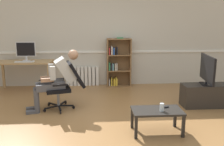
% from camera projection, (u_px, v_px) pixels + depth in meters
% --- Properties ---
extents(ground_plane, '(18.00, 18.00, 0.00)m').
position_uv_depth(ground_plane, '(107.00, 122.00, 4.26)').
color(ground_plane, olive).
extents(back_wall, '(12.00, 0.13, 2.70)m').
position_uv_depth(back_wall, '(102.00, 36.00, 6.57)').
color(back_wall, beige).
rests_on(back_wall, ground_plane).
extents(computer_desk, '(1.37, 0.63, 0.76)m').
position_uv_depth(computer_desk, '(25.00, 65.00, 6.09)').
color(computer_desk, tan).
rests_on(computer_desk, ground_plane).
extents(imac_monitor, '(0.48, 0.14, 0.48)m').
position_uv_depth(imac_monitor, '(26.00, 50.00, 6.09)').
color(imac_monitor, silver).
rests_on(imac_monitor, computer_desk).
extents(keyboard, '(0.43, 0.12, 0.02)m').
position_uv_depth(keyboard, '(24.00, 62.00, 5.94)').
color(keyboard, white).
rests_on(keyboard, computer_desk).
extents(computer_mouse, '(0.06, 0.10, 0.03)m').
position_uv_depth(computer_mouse, '(33.00, 61.00, 5.97)').
color(computer_mouse, white).
rests_on(computer_mouse, computer_desk).
extents(bookshelf, '(0.65, 0.29, 1.32)m').
position_uv_depth(bookshelf, '(117.00, 64.00, 6.54)').
color(bookshelf, brown).
rests_on(bookshelf, ground_plane).
extents(radiator, '(0.89, 0.08, 0.53)m').
position_uv_depth(radiator, '(82.00, 76.00, 6.65)').
color(radiator, white).
rests_on(radiator, ground_plane).
extents(office_chair, '(0.85, 0.67, 0.95)m').
position_uv_depth(office_chair, '(66.00, 83.00, 4.86)').
color(office_chair, black).
rests_on(office_chair, ground_plane).
extents(person_seated, '(1.06, 0.56, 1.19)m').
position_uv_depth(person_seated, '(57.00, 78.00, 4.78)').
color(person_seated, '#4C4C51').
rests_on(person_seated, ground_plane).
extents(tv_stand, '(0.95, 0.41, 0.47)m').
position_uv_depth(tv_stand, '(205.00, 95.00, 5.02)').
color(tv_stand, '#2D2823').
rests_on(tv_stand, ground_plane).
extents(tv_screen, '(0.25, 0.92, 0.60)m').
position_uv_depth(tv_screen, '(207.00, 69.00, 4.91)').
color(tv_screen, black).
rests_on(tv_screen, tv_stand).
extents(coffee_table, '(0.78, 0.45, 0.38)m').
position_uv_depth(coffee_table, '(157.00, 113.00, 3.80)').
color(coffee_table, black).
rests_on(coffee_table, ground_plane).
extents(drinking_glass, '(0.07, 0.07, 0.12)m').
position_uv_depth(drinking_glass, '(162.00, 107.00, 3.73)').
color(drinking_glass, silver).
rests_on(drinking_glass, coffee_table).
extents(spare_remote, '(0.15, 0.08, 0.02)m').
position_uv_depth(spare_remote, '(164.00, 107.00, 3.88)').
color(spare_remote, black).
rests_on(spare_remote, coffee_table).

